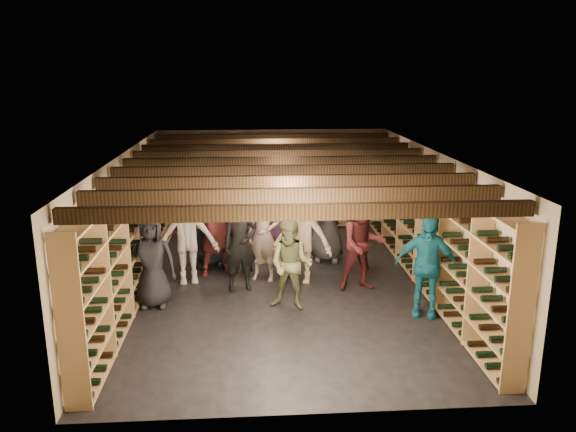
% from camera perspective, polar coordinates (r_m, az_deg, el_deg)
% --- Properties ---
extents(ground, '(8.00, 8.00, 0.00)m').
position_cam_1_polar(ground, '(10.33, -0.58, -6.95)').
color(ground, black).
rests_on(ground, ground).
extents(walls, '(5.52, 8.02, 2.40)m').
position_cam_1_polar(walls, '(9.95, -0.60, -0.52)').
color(walls, tan).
rests_on(walls, ground).
extents(ceiling, '(5.50, 8.00, 0.01)m').
position_cam_1_polar(ceiling, '(9.71, -0.62, 6.33)').
color(ceiling, beige).
rests_on(ceiling, walls).
extents(ceiling_joists, '(5.40, 7.12, 0.18)m').
position_cam_1_polar(ceiling_joists, '(9.73, -0.62, 5.52)').
color(ceiling_joists, black).
rests_on(ceiling_joists, ground).
extents(wine_rack_left, '(0.32, 7.50, 2.15)m').
position_cam_1_polar(wine_rack_left, '(10.17, -15.21, -1.44)').
color(wine_rack_left, '#A88751').
rests_on(wine_rack_left, ground).
extents(wine_rack_right, '(0.32, 7.50, 2.15)m').
position_cam_1_polar(wine_rack_right, '(10.45, 13.62, -0.91)').
color(wine_rack_right, '#A88751').
rests_on(wine_rack_right, ground).
extents(wine_rack_back, '(4.70, 0.30, 2.15)m').
position_cam_1_polar(wine_rack_back, '(13.70, -1.54, 3.18)').
color(wine_rack_back, '#A88751').
rests_on(wine_rack_back, ground).
extents(crate_stack_left, '(0.54, 0.40, 0.85)m').
position_cam_1_polar(crate_stack_left, '(11.94, -1.27, -1.78)').
color(crate_stack_left, tan).
rests_on(crate_stack_left, ground).
extents(crate_stack_right, '(0.58, 0.48, 0.34)m').
position_cam_1_polar(crate_stack_right, '(11.53, -2.02, -3.72)').
color(crate_stack_right, tan).
rests_on(crate_stack_right, ground).
extents(crate_loose, '(0.57, 0.46, 0.17)m').
position_cam_1_polar(crate_loose, '(12.48, 1.70, -2.67)').
color(crate_loose, tan).
rests_on(crate_loose, ground).
extents(person_0, '(0.78, 0.52, 1.57)m').
position_cam_1_polar(person_0, '(9.43, -13.68, -4.46)').
color(person_0, black).
rests_on(person_0, ground).
extents(person_1, '(0.70, 0.55, 1.68)m').
position_cam_1_polar(person_1, '(9.86, -4.90, -2.91)').
color(person_1, black).
rests_on(person_1, ground).
extents(person_2, '(0.88, 0.78, 1.50)m').
position_cam_1_polar(person_2, '(9.10, 0.31, -4.99)').
color(person_2, '#5E6340').
rests_on(person_2, ground).
extents(person_3, '(1.26, 0.95, 1.74)m').
position_cam_1_polar(person_3, '(10.16, 1.40, -2.15)').
color(person_3, '#C4AB95').
rests_on(person_3, ground).
extents(person_4, '(1.05, 0.71, 1.66)m').
position_cam_1_polar(person_4, '(9.10, 13.85, -4.90)').
color(person_4, '#14657C').
rests_on(person_4, ground).
extents(person_5, '(1.72, 0.94, 1.77)m').
position_cam_1_polar(person_5, '(10.69, -7.40, -1.33)').
color(person_5, brown).
rests_on(person_5, ground).
extents(person_6, '(0.96, 0.65, 1.90)m').
position_cam_1_polar(person_6, '(11.20, -7.97, -0.24)').
color(person_6, '#1A293F').
rests_on(person_6, ground).
extents(person_7, '(0.73, 0.60, 1.72)m').
position_cam_1_polar(person_7, '(10.30, -2.52, -1.98)').
color(person_7, gray).
rests_on(person_7, ground).
extents(person_8, '(0.87, 0.71, 1.69)m').
position_cam_1_polar(person_8, '(9.93, 7.61, -2.82)').
color(person_8, '#47181B').
rests_on(person_8, ground).
extents(person_9, '(1.22, 0.81, 1.77)m').
position_cam_1_polar(person_9, '(10.28, -10.22, -2.08)').
color(person_9, '#A4A197').
rests_on(person_9, ground).
extents(person_10, '(0.99, 0.53, 1.60)m').
position_cam_1_polar(person_10, '(11.30, -5.17, -0.82)').
color(person_10, '#244C2F').
rests_on(person_10, ground).
extents(person_11, '(1.86, 0.98, 1.91)m').
position_cam_1_polar(person_11, '(11.27, -0.79, 0.03)').
color(person_11, '#825489').
rests_on(person_11, ground).
extents(person_12, '(0.99, 0.71, 1.89)m').
position_cam_1_polar(person_12, '(11.36, 3.99, 0.05)').
color(person_12, '#343539').
rests_on(person_12, ground).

